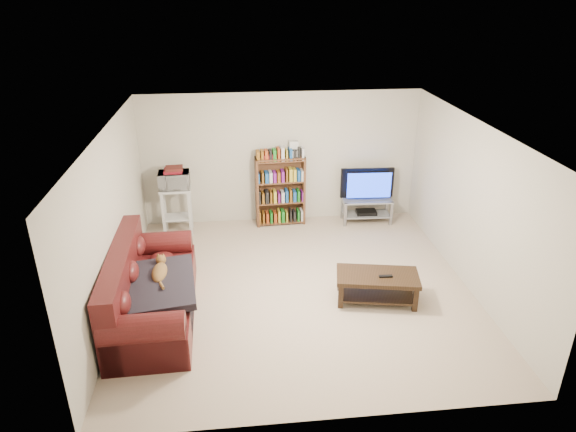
{
  "coord_description": "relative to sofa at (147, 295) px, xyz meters",
  "views": [
    {
      "loc": [
        -0.84,
        -6.37,
        4.1
      ],
      "look_at": [
        -0.1,
        0.4,
        1.0
      ],
      "focal_mm": 32.0,
      "sensor_mm": 36.0,
      "label": 1
    }
  ],
  "objects": [
    {
      "name": "bookshelf",
      "position": [
        2.04,
        2.75,
        0.32
      ],
      "size": [
        0.91,
        0.33,
        1.29
      ],
      "rotation": [
        0.0,
        0.0,
        0.06
      ],
      "color": "brown",
      "rests_on": "floor"
    },
    {
      "name": "coffee_table",
      "position": [
        3.14,
        0.06,
        -0.06
      ],
      "size": [
        1.22,
        0.77,
        0.41
      ],
      "rotation": [
        0.0,
        0.0,
        -0.19
      ],
      "color": "black",
      "rests_on": "floor"
    },
    {
      "name": "game_boxes",
      "position": [
        0.18,
        2.57,
        0.83
      ],
      "size": [
        0.32,
        0.28,
        0.05
      ],
      "primitive_type": "cube",
      "rotation": [
        0.0,
        0.0,
        0.04
      ],
      "color": "maroon",
      "rests_on": "microwave"
    },
    {
      "name": "ceiling",
      "position": [
        2.08,
        0.47,
        2.06
      ],
      "size": [
        5.0,
        5.0,
        0.0
      ],
      "primitive_type": "plane",
      "rotation": [
        3.14,
        0.0,
        0.0
      ],
      "color": "white",
      "rests_on": "ground"
    },
    {
      "name": "blanket",
      "position": [
        0.2,
        -0.15,
        0.23
      ],
      "size": [
        1.03,
        1.26,
        0.19
      ],
      "primitive_type": "cube",
      "rotation": [
        0.05,
        -0.04,
        0.11
      ],
      "color": "black",
      "rests_on": "sofa"
    },
    {
      "name": "tv_stand",
      "position": [
        3.65,
        2.65,
        -0.03
      ],
      "size": [
        0.93,
        0.45,
        0.46
      ],
      "rotation": [
        0.0,
        0.0,
        -0.05
      ],
      "color": "#999EA3",
      "rests_on": "floor"
    },
    {
      "name": "microwave_stand",
      "position": [
        0.18,
        2.57,
        0.2
      ],
      "size": [
        0.55,
        0.41,
        0.85
      ],
      "rotation": [
        0.0,
        0.0,
        0.04
      ],
      "color": "silver",
      "rests_on": "floor"
    },
    {
      "name": "wall_front",
      "position": [
        2.08,
        -2.03,
        0.86
      ],
      "size": [
        5.0,
        0.0,
        5.0
      ],
      "primitive_type": "plane",
      "rotation": [
        -1.57,
        0.0,
        0.0
      ],
      "color": "beige",
      "rests_on": "ground"
    },
    {
      "name": "wall_left",
      "position": [
        -0.42,
        0.47,
        0.86
      ],
      "size": [
        0.0,
        5.0,
        5.0
      ],
      "primitive_type": "plane",
      "rotation": [
        1.57,
        0.0,
        1.57
      ],
      "color": "beige",
      "rests_on": "ground"
    },
    {
      "name": "wall_back",
      "position": [
        2.08,
        2.97,
        0.86
      ],
      "size": [
        5.0,
        0.0,
        5.0
      ],
      "primitive_type": "plane",
      "rotation": [
        1.57,
        0.0,
        0.0
      ],
      "color": "beige",
      "rests_on": "ground"
    },
    {
      "name": "wall_right",
      "position": [
        4.58,
        0.47,
        0.86
      ],
      "size": [
        0.0,
        5.0,
        5.0
      ],
      "primitive_type": "plane",
      "rotation": [
        1.57,
        0.0,
        -1.57
      ],
      "color": "beige",
      "rests_on": "ground"
    },
    {
      "name": "sofa",
      "position": [
        0.0,
        0.0,
        0.0
      ],
      "size": [
        1.07,
        2.36,
        1.0
      ],
      "rotation": [
        0.0,
        0.0,
        0.03
      ],
      "color": "#4D1414",
      "rests_on": "floor"
    },
    {
      "name": "floor",
      "position": [
        2.08,
        0.47,
        -0.34
      ],
      "size": [
        5.0,
        5.0,
        0.0
      ],
      "primitive_type": "plane",
      "color": "beige",
      "rests_on": "ground"
    },
    {
      "name": "remote",
      "position": [
        3.23,
        -0.01,
        0.08
      ],
      "size": [
        0.19,
        0.06,
        0.02
      ],
      "primitive_type": "cube",
      "rotation": [
        0.0,
        0.0,
        -0.04
      ],
      "color": "black",
      "rests_on": "coffee_table"
    },
    {
      "name": "television",
      "position": [
        3.65,
        2.65,
        0.4
      ],
      "size": [
        0.99,
        0.18,
        0.57
      ],
      "primitive_type": "imported",
      "rotation": [
        0.0,
        0.0,
        3.1
      ],
      "color": "black",
      "rests_on": "tv_stand"
    },
    {
      "name": "dvd_player",
      "position": [
        3.65,
        2.65,
        -0.15
      ],
      "size": [
        0.38,
        0.27,
        0.06
      ],
      "primitive_type": "cube",
      "rotation": [
        0.0,
        0.0,
        -0.05
      ],
      "color": "black",
      "rests_on": "tv_stand"
    },
    {
      "name": "microwave",
      "position": [
        0.18,
        2.57,
        0.66
      ],
      "size": [
        0.54,
        0.38,
        0.29
      ],
      "primitive_type": "imported",
      "rotation": [
        0.0,
        0.0,
        0.04
      ],
      "color": "silver",
      "rests_on": "microwave_stand"
    },
    {
      "name": "cat",
      "position": [
        0.19,
        0.06,
        0.29
      ],
      "size": [
        0.27,
        0.64,
        0.19
      ],
      "primitive_type": null,
      "rotation": [
        0.0,
        0.0,
        0.03
      ],
      "color": "brown",
      "rests_on": "sofa"
    },
    {
      "name": "shelf_clutter",
      "position": [
        2.14,
        2.77,
        1.05
      ],
      "size": [
        0.66,
        0.23,
        0.28
      ],
      "rotation": [
        0.0,
        0.0,
        0.06
      ],
      "color": "silver",
      "rests_on": "bookshelf"
    }
  ]
}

